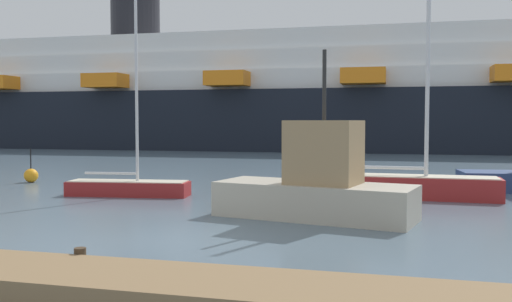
{
  "coord_description": "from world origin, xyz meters",
  "views": [
    {
      "loc": [
        6.28,
        -14.09,
        3.24
      ],
      "look_at": [
        0.0,
        10.08,
        1.87
      ],
      "focal_mm": 39.81,
      "sensor_mm": 36.0,
      "label": 1
    }
  ],
  "objects_px": {
    "sailboat_2": "(412,182)",
    "cruise_ship": "(305,97)",
    "channel_buoy_0": "(31,175)",
    "fishing_boat_0": "(317,185)",
    "sailboat_1": "(128,185)"
  },
  "relations": [
    {
      "from": "sailboat_1",
      "to": "channel_buoy_0",
      "type": "distance_m",
      "value": 8.1
    },
    {
      "from": "sailboat_1",
      "to": "cruise_ship",
      "type": "bearing_deg",
      "value": 82.09
    },
    {
      "from": "sailboat_1",
      "to": "sailboat_2",
      "type": "bearing_deg",
      "value": 3.78
    },
    {
      "from": "channel_buoy_0",
      "to": "cruise_ship",
      "type": "height_order",
      "value": "cruise_ship"
    },
    {
      "from": "sailboat_2",
      "to": "channel_buoy_0",
      "type": "distance_m",
      "value": 19.13
    },
    {
      "from": "sailboat_1",
      "to": "channel_buoy_0",
      "type": "xyz_separation_m",
      "value": [
        -7.33,
        3.44,
        -0.09
      ]
    },
    {
      "from": "sailboat_1",
      "to": "fishing_boat_0",
      "type": "relative_size",
      "value": 1.3
    },
    {
      "from": "sailboat_1",
      "to": "fishing_boat_0",
      "type": "xyz_separation_m",
      "value": [
        8.66,
        -3.53,
        0.64
      ]
    },
    {
      "from": "fishing_boat_0",
      "to": "cruise_ship",
      "type": "bearing_deg",
      "value": 112.24
    },
    {
      "from": "fishing_boat_0",
      "to": "channel_buoy_0",
      "type": "distance_m",
      "value": 17.46
    },
    {
      "from": "fishing_boat_0",
      "to": "cruise_ship",
      "type": "height_order",
      "value": "cruise_ship"
    },
    {
      "from": "fishing_boat_0",
      "to": "channel_buoy_0",
      "type": "relative_size",
      "value": 3.88
    },
    {
      "from": "sailboat_2",
      "to": "cruise_ship",
      "type": "height_order",
      "value": "cruise_ship"
    },
    {
      "from": "sailboat_2",
      "to": "cruise_ship",
      "type": "relative_size",
      "value": 0.11
    },
    {
      "from": "sailboat_1",
      "to": "sailboat_2",
      "type": "xyz_separation_m",
      "value": [
        11.76,
        2.28,
        0.2
      ]
    }
  ]
}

